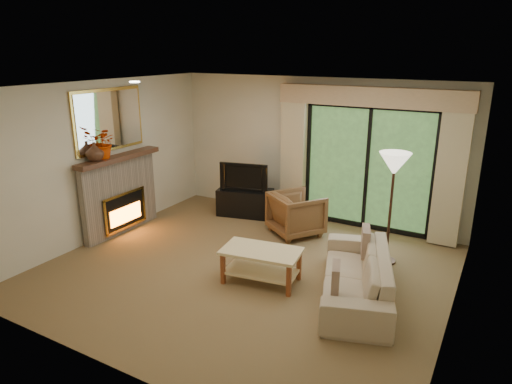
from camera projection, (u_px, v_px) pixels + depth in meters
The scene contains 22 objects.
floor at pixel (246, 269), 6.64m from camera, with size 5.50×5.50×0.00m, color brown.
ceiling at pixel (245, 87), 5.85m from camera, with size 5.50×5.50×0.00m, color white.
wall_back at pixel (315, 150), 8.32m from camera, with size 5.00×5.00×0.00m, color beige.
wall_front at pixel (106, 251), 4.17m from camera, with size 5.00×5.00×0.00m, color beige.
wall_left at pixel (102, 161), 7.53m from camera, with size 5.00×5.00×0.00m, color beige.
wall_right at pixel (462, 219), 4.96m from camera, with size 5.00×5.00×0.00m, color beige.
fireplace at pixel (120, 194), 7.83m from camera, with size 0.24×1.70×1.37m, color slate, non-canonical shape.
mirror at pixel (109, 120), 7.49m from camera, with size 0.07×1.45×1.02m, color gold, non-canonical shape.
sliding_door at pixel (367, 168), 7.87m from camera, with size 2.26×0.10×2.16m, color black, non-canonical shape.
curtain_left at pixel (294, 155), 8.38m from camera, with size 0.45×0.18×2.35m, color tan.
curtain_right at pixel (451, 174), 7.12m from camera, with size 0.45×0.18×2.35m, color tan.
cornice at pixel (371, 97), 7.43m from camera, with size 3.20×0.24×0.32m, color tan.
media_console at pixel (245, 202), 8.73m from camera, with size 1.03×0.46×0.51m, color black.
tv at pixel (245, 176), 8.57m from camera, with size 0.92×0.12×0.53m, color black.
armchair at pixel (296, 214), 7.80m from camera, with size 0.79×0.81×0.74m, color brown.
sofa at pixel (356, 274), 5.85m from camera, with size 2.08×0.81×0.61m, color tan.
pillow_near at pixel (336, 278), 5.32m from camera, with size 0.09×0.34×0.34m, color #543027.
pillow_far at pixel (366, 241), 6.31m from camera, with size 0.10×0.40×0.40m, color #543027.
coffee_table at pixel (261, 266), 6.22m from camera, with size 1.06×0.58×0.48m, color beige, non-canonical shape.
floor_lamp at pixel (390, 209), 6.63m from camera, with size 0.45×0.45×1.68m, color beige, non-canonical shape.
vase at pixel (95, 152), 7.18m from camera, with size 0.28×0.28×0.30m, color #462A1B.
branches at pixel (103, 143), 7.31m from camera, with size 0.46×0.39×0.51m, color #BD3604.
Camera 1 is at (3.07, -5.14, 3.07)m, focal length 32.00 mm.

